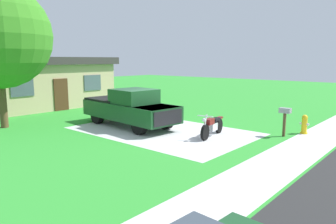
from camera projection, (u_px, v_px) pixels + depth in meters
ground_plane at (163, 131)px, 14.97m from camera, size 80.00×80.00×0.00m
driveway_pad at (163, 131)px, 14.97m from camera, size 5.37×8.33×0.01m
sidewalk_strip at (290, 156)px, 11.09m from camera, size 36.00×1.80×0.01m
motorcycle at (212, 126)px, 13.79m from camera, size 2.20×0.76×1.09m
pickup_truck at (129, 107)px, 15.93m from camera, size 2.48×5.77×1.90m
fire_hydrant at (304, 124)px, 14.33m from camera, size 0.32×0.40×0.87m
mailbox at (285, 114)px, 13.73m from camera, size 0.26×0.48×1.26m
neighbor_house at (41, 82)px, 22.35m from camera, size 9.60×5.60×3.50m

